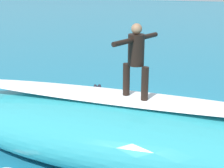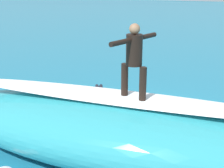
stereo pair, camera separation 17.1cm
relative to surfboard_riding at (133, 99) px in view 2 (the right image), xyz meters
name	(u,v)px [view 2 (the right image)]	position (x,y,z in m)	size (l,w,h in m)	color
ground_plane	(144,117)	(0.61, -2.86, -1.73)	(120.00, 120.00, 0.00)	teal
wave_crest	(121,132)	(0.28, 0.02, -0.88)	(9.94, 2.98, 1.69)	teal
wave_foam_lip	(122,98)	(0.28, 0.02, 0.00)	(8.45, 1.04, 0.08)	white
surfboard_riding	(133,99)	(0.00, 0.00, 0.00)	(1.97, 0.54, 0.08)	#EAE5C6
surfer_riding	(134,56)	(0.00, 0.00, 1.01)	(0.65, 1.55, 1.68)	black
surfboard_paddling	(99,98)	(2.69, -3.85, -1.68)	(2.02, 0.56, 0.10)	yellow
surfer_paddling	(99,92)	(2.75, -3.97, -1.50)	(0.95, 1.63, 0.31)	black
foam_patch_near	(151,132)	(0.06, -1.79, -1.66)	(0.52, 0.34, 0.15)	white
foam_patch_far	(120,103)	(1.75, -3.65, -1.68)	(0.82, 0.60, 0.11)	white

